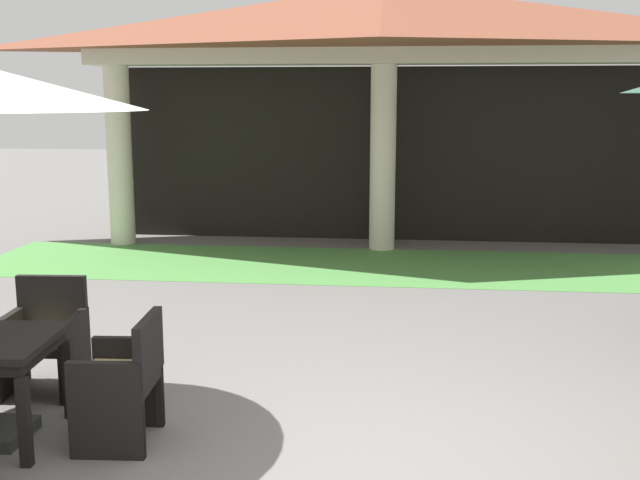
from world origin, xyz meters
TOP-DOWN VIEW (x-y plane):
  - background_pavilion at (0.00, 7.72)m, footprint 9.61×3.16m
  - lawn_strip at (0.00, 6.33)m, footprint 11.41×2.47m
  - patio_chair_mid_left_north at (-2.53, 1.32)m, footprint 0.63×0.62m
  - patio_chair_mid_left_east at (-1.56, 0.46)m, footprint 0.54×0.62m

SIDE VIEW (x-z plane):
  - lawn_strip at x=0.00m, z-range 0.00..0.01m
  - patio_chair_mid_left_north at x=-2.53m, z-range -0.04..0.86m
  - patio_chair_mid_left_east at x=-1.56m, z-range -0.02..0.87m
  - background_pavilion at x=0.00m, z-range 1.18..5.18m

